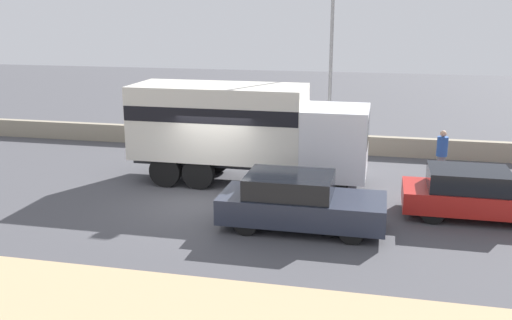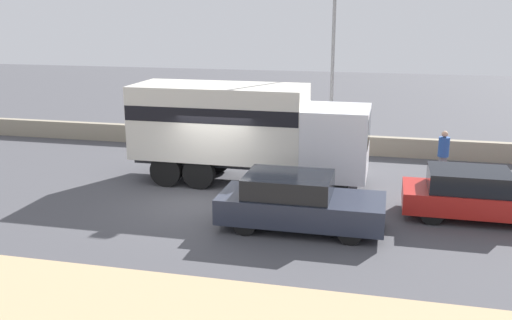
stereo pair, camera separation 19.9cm
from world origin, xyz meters
name	(u,v)px [view 1 (the left image)]	position (x,y,z in m)	size (l,w,h in m)	color
ground_plane	(204,203)	(0.00, 0.00, 0.00)	(80.00, 80.00, 0.00)	#47474C
dirt_shoulder_foreground	(95,316)	(0.00, -6.98, 0.02)	(60.00, 4.08, 0.04)	tan
stone_wall_backdrop	(256,140)	(0.00, 7.38, 0.39)	(60.00, 0.35, 0.79)	gray
street_lamp	(332,43)	(3.20, 6.63, 4.59)	(0.56, 0.28, 8.05)	gray
box_truck	(242,126)	(0.65, 2.45, 1.98)	(7.98, 2.50, 3.37)	silver
car_hatchback	(299,202)	(3.18, -1.40, 0.75)	(4.48, 1.90, 1.51)	#282D3D
car_sedan_second	(476,194)	(8.02, 0.52, 0.71)	(4.30, 1.82, 1.42)	#B21E19
pedestrian	(442,154)	(7.39, 4.42, 0.90)	(0.38, 0.38, 1.74)	slate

